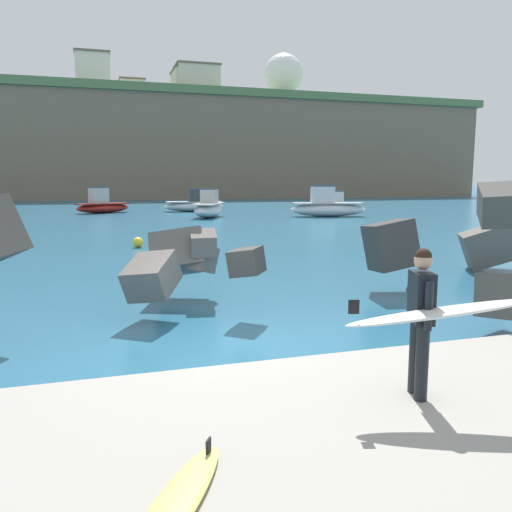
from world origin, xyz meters
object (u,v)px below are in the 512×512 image
station_building_central (132,92)px  station_building_east (187,83)px  boat_near_centre (327,207)px  station_building_annex (93,74)px  radar_dome (284,78)px  station_building_west (197,80)px  boat_far_centre (333,205)px  boat_mid_left (102,205)px  boat_mid_centre (209,208)px  boat_near_left (194,204)px  surfer_with_board (427,313)px  spare_surfboard (171,511)px  mooring_buoy_middle (138,242)px

station_building_central → station_building_east: station_building_east is taller
boat_near_centre → station_building_annex: station_building_annex is taller
radar_dome → station_building_annex: bearing=-165.3°
station_building_west → boat_far_centre: bearing=-83.2°
boat_mid_left → boat_mid_centre: boat_mid_left is taller
boat_mid_left → boat_far_centre: bearing=-7.1°
boat_far_centre → boat_mid_centre: bearing=-156.9°
boat_far_centre → station_building_east: (-6.39, 42.43, 18.11)m
boat_far_centre → station_building_west: (-4.90, 41.37, 18.41)m
boat_near_left → station_building_central: size_ratio=0.86×
surfer_with_board → station_building_west: (12.70, 80.84, 17.70)m
boat_near_centre → boat_mid_left: size_ratio=1.20×
station_building_east → spare_surfboard: bearing=-99.8°
mooring_buoy_middle → station_building_east: (13.22, 64.84, 18.46)m
mooring_buoy_middle → station_building_east: bearing=78.5°
boat_near_left → boat_mid_left: (-8.14, -0.05, 0.02)m
station_building_east → boat_far_centre: bearing=-81.4°
boat_near_centre → station_building_central: size_ratio=0.97×
station_building_east → mooring_buoy_middle: bearing=-101.5°
boat_near_left → radar_dome: radar_dome is taller
boat_far_centre → mooring_buoy_middle: bearing=-131.2°
boat_far_centre → station_building_annex: bearing=115.0°
spare_surfboard → station_building_west: (15.81, 82.10, 18.70)m
mooring_buoy_middle → station_building_annex: station_building_annex is taller
boat_mid_centre → station_building_central: bearing=91.3°
surfer_with_board → boat_near_left: (4.95, 42.11, -0.61)m
spare_surfboard → station_building_central: station_building_central is taller
boat_near_centre → radar_dome: bearing=73.1°
mooring_buoy_middle → station_building_annex: 70.27m
surfer_with_board → boat_near_left: bearing=83.3°
surfer_with_board → boat_mid_left: bearing=94.3°
mooring_buoy_middle → spare_surfboard: bearing=-93.4°
boat_near_left → station_building_annex: station_building_annex is taller
boat_mid_centre → station_building_annex: bearing=98.9°
radar_dome → station_building_west: bearing=-146.3°
station_building_west → station_building_east: 1.86m
boat_mid_left → station_building_west: size_ratio=0.72×
radar_dome → station_building_central: size_ratio=1.71×
spare_surfboard → boat_near_left: bearing=79.5°
boat_mid_centre → station_building_east: size_ratio=0.76×
mooring_buoy_middle → station_building_west: 68.09m
boat_near_left → boat_mid_left: size_ratio=1.07×
boat_near_centre → boat_far_centre: boat_near_centre is taller
spare_surfboard → station_building_annex: bearing=90.2°
boat_mid_centre → station_building_central: (-1.38, 59.71, 17.93)m
boat_near_centre → station_building_east: station_building_east is taller
radar_dome → station_building_annex: 37.20m
station_building_east → station_building_annex: size_ratio=0.87×
spare_surfboard → mooring_buoy_middle: (1.10, 18.32, -0.06)m
boat_near_left → mooring_buoy_middle: (-6.95, -25.05, -0.45)m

